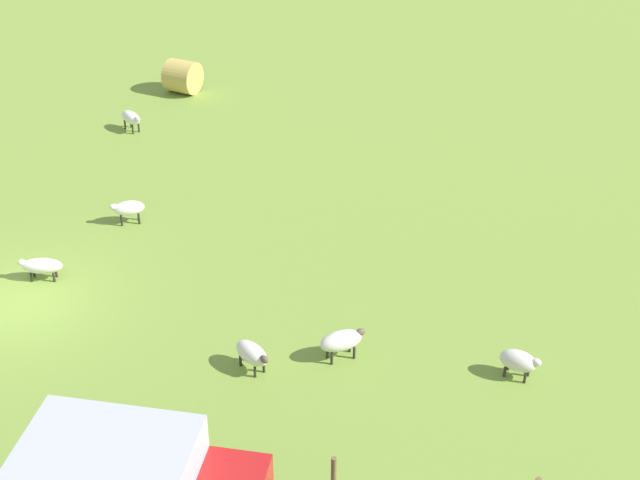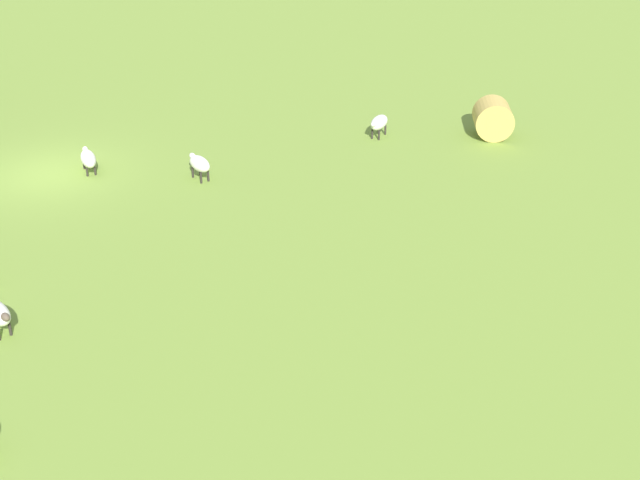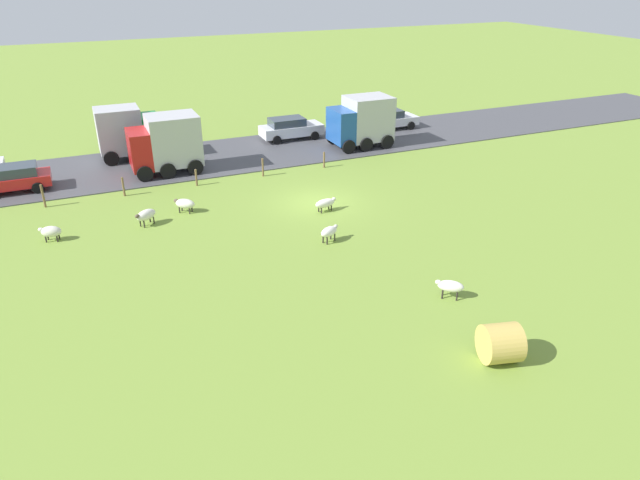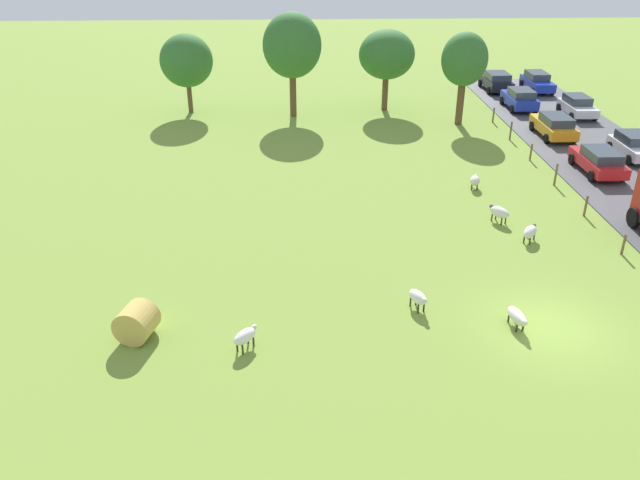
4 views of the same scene
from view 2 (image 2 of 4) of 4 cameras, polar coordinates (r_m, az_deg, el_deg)
name	(u,v)px [view 2 (image 2 of 4)]	position (r m, az deg, el deg)	size (l,w,h in m)	color
ground_plane	(49,174)	(30.37, -16.75, 4.02)	(160.00, 160.00, 0.00)	olive
sheep_0	(88,159)	(30.03, -14.45, 5.01)	(0.65, 1.31, 0.69)	silver
sheep_2	(379,123)	(31.91, 3.75, 7.41)	(1.01, 1.09, 0.77)	white
sheep_4	(199,164)	(28.77, -7.63, 4.80)	(0.82, 1.13, 0.77)	white
hay_bale_0	(493,118)	(32.41, 10.89, 7.56)	(1.34, 1.34, 1.21)	tan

